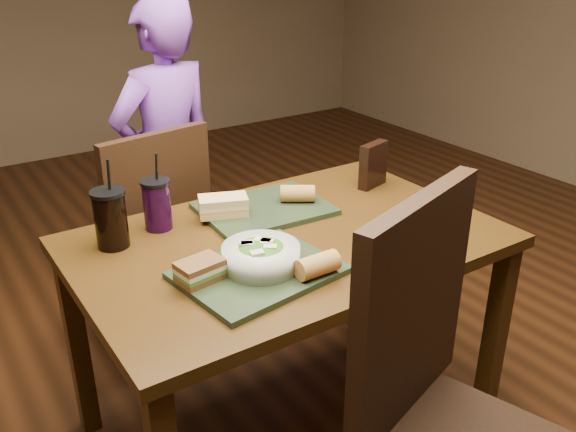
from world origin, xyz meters
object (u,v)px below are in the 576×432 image
object	(u,v)px
salad_bowl	(261,255)
sandwich_far	(223,206)
dining_table	(288,262)
tray_near	(259,272)
sandwich_near	(200,270)
chair_far	(153,236)
baguette_far	(298,193)
chair_near	(440,407)
cup_berry	(157,204)
baguette_near	(317,265)
cup_cola	(111,218)
tray_far	(264,209)
soup_bowl	(408,223)
diner	(168,162)
chip_bag	(373,165)

from	to	relation	value
salad_bowl	sandwich_far	distance (m)	0.38
dining_table	tray_near	world-z (taller)	tray_near
sandwich_far	sandwich_near	bearing A→B (deg)	-126.46
chair_far	baguette_far	world-z (taller)	chair_far
chair_near	cup_berry	size ratio (longest dim) A/B	4.32
baguette_near	cup_berry	world-z (taller)	cup_berry
tray_near	cup_cola	xyz separation A→B (m)	(-0.27, 0.39, 0.08)
salad_bowl	tray_far	bearing A→B (deg)	57.22
salad_bowl	cup_berry	size ratio (longest dim) A/B	0.85
dining_table	tray_near	distance (m)	0.27
tray_far	soup_bowl	world-z (taller)	soup_bowl
dining_table	diner	world-z (taller)	diner
baguette_far	soup_bowl	bearing A→B (deg)	-64.06
chair_far	tray_near	distance (m)	0.82
soup_bowl	chair_near	bearing A→B (deg)	-126.28
diner	cup_berry	bearing A→B (deg)	52.55
cup_cola	baguette_far	bearing A→B (deg)	-5.20
diner	sandwich_near	size ratio (longest dim) A/B	10.84
chair_near	chair_far	xyz separation A→B (m)	(-0.16, 1.33, -0.06)
chair_near	tray_near	size ratio (longest dim) A/B	2.61
chair_near	chair_far	size ratio (longest dim) A/B	1.11
salad_bowl	sandwich_near	distance (m)	0.17
tray_near	cup_cola	world-z (taller)	cup_cola
chair_near	baguette_near	world-z (taller)	chair_near
sandwich_near	baguette_near	size ratio (longest dim) A/B	1.09
baguette_near	cup_berry	bearing A→B (deg)	112.35
tray_far	chip_bag	world-z (taller)	chip_bag
salad_bowl	sandwich_far	size ratio (longest dim) A/B	1.21
diner	salad_bowl	xyz separation A→B (m)	(-0.21, -1.13, 0.10)
soup_bowl	baguette_near	size ratio (longest dim) A/B	1.39
baguette_far	dining_table	bearing A→B (deg)	-131.61
tray_near	chip_bag	world-z (taller)	chip_bag
soup_bowl	chip_bag	size ratio (longest dim) A/B	0.99
chair_near	baguette_near	distance (m)	0.47
tray_far	cup_cola	size ratio (longest dim) A/B	1.51
chair_near	salad_bowl	size ratio (longest dim) A/B	5.08
chair_near	diner	world-z (taller)	diner
chair_near	dining_table	bearing A→B (deg)	86.45
cup_berry	cup_cola	bearing A→B (deg)	-165.24
cup_berry	chair_near	bearing A→B (deg)	-74.74
baguette_near	chip_bag	size ratio (longest dim) A/B	0.71
baguette_far	chip_bag	distance (m)	0.34
baguette_near	dining_table	bearing A→B (deg)	72.58
sandwich_near	baguette_near	distance (m)	0.31
tray_far	chair_near	bearing A→B (deg)	-95.31
tray_near	sandwich_far	bearing A→B (deg)	76.08
tray_near	chip_bag	bearing A→B (deg)	25.71
diner	sandwich_far	distance (m)	0.77
tray_near	tray_far	distance (m)	0.44
baguette_near	cup_cola	bearing A→B (deg)	127.52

